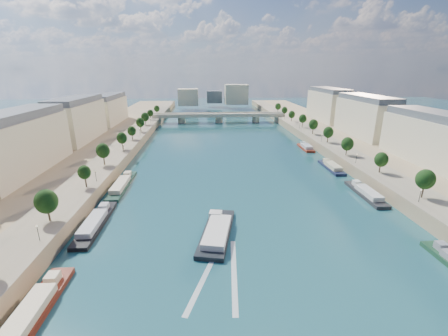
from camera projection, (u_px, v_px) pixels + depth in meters
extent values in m
plane|color=#0C2F35|center=(232.00, 166.00, 142.39)|extent=(700.00, 700.00, 0.00)
cube|color=#9E8460|center=(76.00, 164.00, 137.05)|extent=(44.00, 520.00, 5.00)
cube|color=#9E8460|center=(379.00, 158.00, 146.15)|extent=(44.00, 520.00, 5.00)
cube|color=gray|center=(109.00, 158.00, 137.20)|extent=(14.00, 520.00, 0.10)
cube|color=gray|center=(350.00, 154.00, 144.40)|extent=(14.00, 520.00, 0.10)
cylinder|color=#382B1E|center=(52.00, 212.00, 81.81)|extent=(0.50, 0.50, 3.82)
ellipsoid|color=black|center=(49.00, 200.00, 80.68)|extent=(4.80, 4.80, 5.52)
cylinder|color=#382B1E|center=(85.00, 181.00, 104.54)|extent=(0.50, 0.50, 3.82)
ellipsoid|color=black|center=(83.00, 171.00, 103.41)|extent=(4.80, 4.80, 5.52)
cylinder|color=#382B1E|center=(106.00, 161.00, 127.27)|extent=(0.50, 0.50, 3.82)
ellipsoid|color=black|center=(105.00, 153.00, 126.13)|extent=(4.80, 4.80, 5.52)
cylinder|color=#382B1E|center=(121.00, 147.00, 149.99)|extent=(0.50, 0.50, 3.82)
ellipsoid|color=black|center=(120.00, 140.00, 148.86)|extent=(4.80, 4.80, 5.52)
cylinder|color=#382B1E|center=(131.00, 136.00, 172.72)|extent=(0.50, 0.50, 3.82)
ellipsoid|color=black|center=(131.00, 130.00, 171.59)|extent=(4.80, 4.80, 5.52)
cylinder|color=#382B1E|center=(140.00, 129.00, 195.45)|extent=(0.50, 0.50, 3.82)
ellipsoid|color=black|center=(139.00, 123.00, 194.32)|extent=(4.80, 4.80, 5.52)
cylinder|color=#382B1E|center=(146.00, 122.00, 218.18)|extent=(0.50, 0.50, 3.82)
ellipsoid|color=black|center=(146.00, 117.00, 217.05)|extent=(4.80, 4.80, 5.52)
cylinder|color=#382B1E|center=(152.00, 117.00, 240.91)|extent=(0.50, 0.50, 3.82)
ellipsoid|color=black|center=(151.00, 113.00, 239.78)|extent=(4.80, 4.80, 5.52)
cylinder|color=#382B1E|center=(156.00, 113.00, 263.64)|extent=(0.50, 0.50, 3.82)
ellipsoid|color=black|center=(156.00, 109.00, 262.51)|extent=(4.80, 4.80, 5.52)
cylinder|color=#382B1E|center=(416.00, 190.00, 96.34)|extent=(0.50, 0.50, 3.82)
ellipsoid|color=black|center=(419.00, 180.00, 95.20)|extent=(4.80, 4.80, 5.52)
cylinder|color=#382B1E|center=(376.00, 167.00, 119.06)|extent=(0.50, 0.50, 3.82)
ellipsoid|color=black|center=(377.00, 158.00, 117.93)|extent=(4.80, 4.80, 5.52)
cylinder|color=#382B1E|center=(348.00, 151.00, 141.79)|extent=(0.50, 0.50, 3.82)
ellipsoid|color=black|center=(349.00, 144.00, 140.66)|extent=(4.80, 4.80, 5.52)
cylinder|color=#382B1E|center=(328.00, 140.00, 164.52)|extent=(0.50, 0.50, 3.82)
ellipsoid|color=black|center=(329.00, 133.00, 163.39)|extent=(4.80, 4.80, 5.52)
cylinder|color=#382B1E|center=(313.00, 131.00, 187.25)|extent=(0.50, 0.50, 3.82)
ellipsoid|color=black|center=(313.00, 126.00, 186.12)|extent=(4.80, 4.80, 5.52)
cylinder|color=#382B1E|center=(301.00, 125.00, 209.98)|extent=(0.50, 0.50, 3.82)
ellipsoid|color=black|center=(301.00, 119.00, 208.85)|extent=(4.80, 4.80, 5.52)
cylinder|color=#382B1E|center=(291.00, 119.00, 232.71)|extent=(0.50, 0.50, 3.82)
ellipsoid|color=black|center=(292.00, 114.00, 231.58)|extent=(4.80, 4.80, 5.52)
cylinder|color=#382B1E|center=(283.00, 115.00, 255.44)|extent=(0.50, 0.50, 3.82)
ellipsoid|color=black|center=(284.00, 110.00, 254.30)|extent=(4.80, 4.80, 5.52)
cylinder|color=#382B1E|center=(277.00, 111.00, 278.16)|extent=(0.50, 0.50, 3.82)
ellipsoid|color=black|center=(277.00, 107.00, 277.03)|extent=(4.80, 4.80, 5.52)
cylinder|color=black|center=(38.00, 234.00, 70.58)|extent=(0.14, 0.14, 4.00)
sphere|color=#FFE5B2|center=(37.00, 226.00, 69.91)|extent=(0.36, 0.36, 0.36)
cylinder|color=black|center=(96.00, 176.00, 108.46)|extent=(0.14, 0.14, 4.00)
sphere|color=#FFE5B2|center=(95.00, 171.00, 107.79)|extent=(0.36, 0.36, 0.36)
cylinder|color=black|center=(124.00, 148.00, 146.34)|extent=(0.14, 0.14, 4.00)
sphere|color=#FFE5B2|center=(123.00, 144.00, 145.68)|extent=(0.36, 0.36, 0.36)
cylinder|color=black|center=(140.00, 132.00, 184.22)|extent=(0.14, 0.14, 4.00)
sphere|color=#FFE5B2|center=(140.00, 129.00, 183.56)|extent=(0.36, 0.36, 0.36)
cylinder|color=black|center=(151.00, 121.00, 222.10)|extent=(0.14, 0.14, 4.00)
sphere|color=#FFE5B2|center=(150.00, 119.00, 221.44)|extent=(0.36, 0.36, 0.36)
cylinder|color=black|center=(420.00, 196.00, 91.42)|extent=(0.14, 0.14, 4.00)
sphere|color=#FFE5B2|center=(421.00, 190.00, 90.75)|extent=(0.36, 0.36, 0.36)
cylinder|color=black|center=(356.00, 159.00, 129.30)|extent=(0.14, 0.14, 4.00)
sphere|color=#FFE5B2|center=(357.00, 154.00, 128.64)|extent=(0.36, 0.36, 0.36)
cylinder|color=black|center=(322.00, 139.00, 167.18)|extent=(0.14, 0.14, 4.00)
sphere|color=#FFE5B2|center=(322.00, 135.00, 166.52)|extent=(0.36, 0.36, 0.36)
cylinder|color=black|center=(300.00, 126.00, 205.06)|extent=(0.14, 0.14, 4.00)
sphere|color=#FFE5B2|center=(300.00, 123.00, 204.40)|extent=(0.36, 0.36, 0.36)
cylinder|color=black|center=(285.00, 117.00, 242.94)|extent=(0.14, 0.14, 4.00)
sphere|color=#FFE5B2|center=(285.00, 114.00, 242.28)|extent=(0.36, 0.36, 0.36)
cube|color=beige|center=(19.00, 147.00, 116.19)|extent=(16.00, 52.00, 20.00)
cube|color=#474C54|center=(12.00, 118.00, 112.54)|extent=(14.72, 50.44, 3.20)
cube|color=beige|center=(78.00, 122.00, 171.12)|extent=(16.00, 52.00, 20.00)
cube|color=#474C54|center=(75.00, 102.00, 167.47)|extent=(14.72, 50.44, 3.20)
cube|color=beige|center=(108.00, 109.00, 226.05)|extent=(16.00, 52.00, 20.00)
cube|color=#474C54|center=(106.00, 94.00, 222.40)|extent=(14.72, 50.44, 3.20)
cube|color=beige|center=(435.00, 141.00, 126.94)|extent=(16.00, 52.00, 20.00)
cube|color=#474C54|center=(442.00, 113.00, 123.28)|extent=(14.72, 50.44, 3.20)
cube|color=beige|center=(365.00, 119.00, 181.86)|extent=(16.00, 52.00, 20.00)
cube|color=#474C54|center=(368.00, 100.00, 178.21)|extent=(14.72, 50.44, 3.20)
cube|color=beige|center=(328.00, 107.00, 236.79)|extent=(16.00, 52.00, 20.00)
cube|color=#474C54|center=(329.00, 92.00, 233.14)|extent=(14.72, 50.44, 3.20)
cube|color=beige|center=(188.00, 97.00, 334.96)|extent=(22.00, 18.00, 18.00)
cube|color=beige|center=(236.00, 94.00, 347.28)|extent=(26.00, 20.00, 22.00)
cube|color=#474C54|center=(214.00, 97.00, 361.16)|extent=(18.00, 16.00, 14.00)
cube|color=#C1B79E|center=(219.00, 115.00, 256.82)|extent=(112.00, 11.00, 2.20)
cube|color=#C1B79E|center=(219.00, 114.00, 251.61)|extent=(112.00, 0.80, 0.90)
cube|color=#C1B79E|center=(219.00, 113.00, 261.08)|extent=(112.00, 0.80, 0.90)
cylinder|color=#C1B79E|center=(182.00, 120.00, 255.96)|extent=(6.40, 6.40, 5.00)
cylinder|color=#C1B79E|center=(219.00, 120.00, 257.99)|extent=(6.40, 6.40, 5.00)
cylinder|color=#C1B79E|center=(256.00, 119.00, 260.01)|extent=(6.40, 6.40, 5.00)
cube|color=#C1B79E|center=(158.00, 120.00, 254.70)|extent=(6.00, 12.00, 5.00)
cube|color=#C1B79E|center=(278.00, 119.00, 261.27)|extent=(6.00, 12.00, 5.00)
cube|color=black|center=(217.00, 233.00, 83.76)|extent=(12.27, 26.67, 1.84)
cube|color=silver|center=(217.00, 231.00, 81.26)|extent=(9.20, 17.58, 1.65)
cube|color=silver|center=(216.00, 215.00, 90.50)|extent=(4.21, 3.75, 1.80)
cube|color=silver|center=(206.00, 274.00, 67.55)|extent=(9.32, 25.06, 0.04)
cube|color=silver|center=(234.00, 273.00, 67.96)|extent=(3.16, 26.02, 0.04)
cube|color=#621F11|center=(37.00, 310.00, 57.02)|extent=(5.00, 23.43, 1.80)
cube|color=beige|center=(30.00, 311.00, 54.71)|extent=(4.10, 12.89, 1.60)
cube|color=beige|center=(53.00, 278.00, 63.11)|extent=(2.50, 2.81, 1.80)
cube|color=black|center=(96.00, 224.00, 88.54)|extent=(5.00, 27.58, 1.80)
cube|color=#AEB2BB|center=(93.00, 223.00, 85.92)|extent=(4.10, 15.17, 1.60)
cube|color=#AEB2BB|center=(104.00, 207.00, 95.81)|extent=(2.50, 3.31, 1.80)
cube|color=#15362A|center=(122.00, 186.00, 117.42)|extent=(5.00, 30.45, 1.80)
cube|color=beige|center=(120.00, 184.00, 114.58)|extent=(4.10, 16.75, 1.60)
cube|color=beige|center=(127.00, 174.00, 125.51)|extent=(2.50, 3.65, 1.80)
cube|color=gray|center=(441.00, 246.00, 74.48)|extent=(2.50, 2.32, 1.80)
cube|color=#28272A|center=(365.00, 195.00, 109.40)|extent=(5.00, 23.96, 1.80)
cube|color=silver|center=(369.00, 192.00, 107.05)|extent=(4.10, 13.18, 1.60)
cube|color=silver|center=(356.00, 183.00, 115.64)|extent=(2.50, 2.87, 1.80)
cube|color=#1C223E|center=(331.00, 168.00, 138.50)|extent=(5.00, 21.19, 1.80)
cube|color=beige|center=(333.00, 166.00, 136.36)|extent=(4.10, 11.66, 1.60)
cube|color=beige|center=(326.00, 161.00, 143.96)|extent=(2.50, 2.54, 1.80)
cube|color=maroon|center=(306.00, 148.00, 172.94)|extent=(5.00, 17.93, 1.80)
cube|color=silver|center=(307.00, 146.00, 171.04)|extent=(4.10, 9.86, 1.60)
cube|color=silver|center=(303.00, 143.00, 177.47)|extent=(2.50, 2.15, 1.80)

